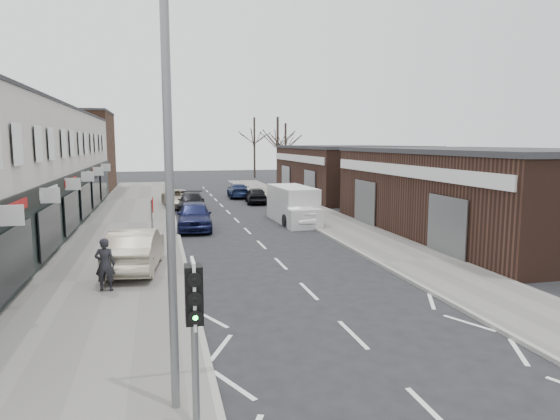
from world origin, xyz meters
TOP-DOWN VIEW (x-y plane):
  - ground at (0.00, 0.00)m, footprint 160.00×160.00m
  - pavement_left at (-6.75, 22.00)m, footprint 5.50×64.00m
  - pavement_right at (5.75, 22.00)m, footprint 3.50×64.00m
  - brick_block_far at (-13.50, 45.00)m, footprint 8.00×10.00m
  - right_unit_near at (12.50, 14.00)m, footprint 10.00×18.00m
  - right_unit_far at (12.50, 34.00)m, footprint 10.00×16.00m
  - tree_far_a at (9.00, 48.00)m, footprint 3.60×3.60m
  - tree_far_b at (11.50, 54.00)m, footprint 3.60×3.60m
  - tree_far_c at (8.50, 60.00)m, footprint 3.60×3.60m
  - traffic_light at (-4.40, -2.02)m, footprint 0.28×0.60m
  - street_lamp at (-4.53, -0.80)m, footprint 2.23×0.22m
  - warning_sign at (-5.16, 12.00)m, footprint 0.12×0.80m
  - white_van at (3.40, 20.45)m, footprint 2.26×5.90m
  - sedan_on_pavement at (-5.85, 9.96)m, footprint 2.28×5.12m
  - pedestrian at (-6.71, 7.30)m, footprint 0.70×0.50m
  - parked_car_left_a at (-2.92, 19.17)m, footprint 2.25×4.95m
  - parked_car_left_b at (-2.58, 26.99)m, footprint 2.33×4.85m
  - parked_car_left_c at (-3.40, 29.66)m, footprint 2.66×5.09m
  - parked_car_right_a at (3.22, 19.45)m, footprint 1.58×4.31m
  - parked_car_right_b at (2.96, 30.61)m, footprint 2.01×4.13m
  - parked_car_right_c at (2.20, 35.27)m, footprint 2.08×4.55m

SIDE VIEW (x-z plane):
  - ground at x=0.00m, z-range 0.00..0.00m
  - tree_far_a at x=9.00m, z-range -4.00..4.00m
  - tree_far_b at x=11.50m, z-range -3.75..3.75m
  - tree_far_c at x=8.50m, z-range -4.25..4.25m
  - pavement_left at x=-6.75m, z-range 0.00..0.12m
  - pavement_right at x=5.75m, z-range 0.00..0.12m
  - parked_car_right_c at x=2.20m, z-range 0.00..1.29m
  - parked_car_right_b at x=2.96m, z-range 0.00..1.36m
  - parked_car_left_b at x=-2.58m, z-range 0.00..1.36m
  - parked_car_left_c at x=-3.40m, z-range 0.00..1.37m
  - parked_car_right_a at x=3.22m, z-range 0.00..1.41m
  - parked_car_left_a at x=-2.92m, z-range 0.00..1.65m
  - sedan_on_pavement at x=-5.85m, z-range 0.12..1.75m
  - pedestrian at x=-6.71m, z-range 0.12..1.93m
  - white_van at x=3.40m, z-range -0.06..2.20m
  - warning_sign at x=-5.16m, z-range 0.85..3.55m
  - right_unit_near at x=12.50m, z-range 0.00..4.50m
  - right_unit_far at x=12.50m, z-range 0.00..4.50m
  - traffic_light at x=-4.40m, z-range 0.86..3.96m
  - brick_block_far at x=-13.50m, z-range 0.00..8.00m
  - street_lamp at x=-4.53m, z-range 0.62..8.62m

